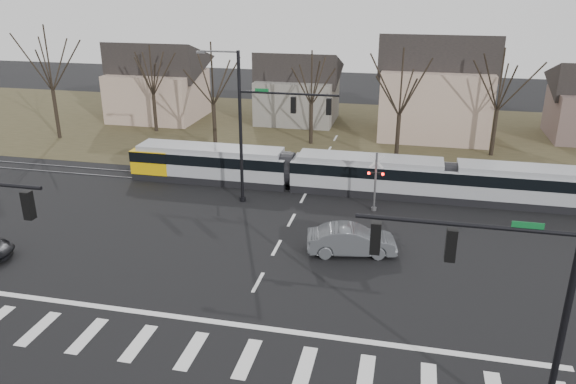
# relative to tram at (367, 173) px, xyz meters

# --- Properties ---
(ground) EXTENTS (140.00, 140.00, 0.00)m
(ground) POSITION_rel_tram_xyz_m (-4.19, -16.00, -1.46)
(ground) COLOR black
(grass_verge) EXTENTS (140.00, 28.00, 0.01)m
(grass_verge) POSITION_rel_tram_xyz_m (-4.19, 16.00, -1.45)
(grass_verge) COLOR #38331E
(grass_verge) RESTS_ON ground
(crosswalk) EXTENTS (27.00, 2.60, 0.01)m
(crosswalk) POSITION_rel_tram_xyz_m (-4.19, -20.00, -1.45)
(crosswalk) COLOR silver
(crosswalk) RESTS_ON ground
(stop_line) EXTENTS (28.00, 0.35, 0.01)m
(stop_line) POSITION_rel_tram_xyz_m (-4.19, -17.80, -1.45)
(stop_line) COLOR silver
(stop_line) RESTS_ON ground
(lane_dashes) EXTENTS (0.18, 30.00, 0.01)m
(lane_dashes) POSITION_rel_tram_xyz_m (-4.19, -0.00, -1.45)
(lane_dashes) COLOR silver
(lane_dashes) RESTS_ON ground
(rail_pair) EXTENTS (90.00, 1.52, 0.06)m
(rail_pair) POSITION_rel_tram_xyz_m (-4.19, -0.20, -1.43)
(rail_pair) COLOR #59595E
(rail_pair) RESTS_ON ground
(tram) EXTENTS (35.26, 2.62, 2.67)m
(tram) POSITION_rel_tram_xyz_m (0.00, 0.00, 0.00)
(tram) COLOR gray
(tram) RESTS_ON ground
(sedan) EXTENTS (3.61, 5.60, 1.63)m
(sedan) POSITION_rel_tram_xyz_m (0.05, -9.75, -0.64)
(sedan) COLOR #4D5055
(sedan) RESTS_ON ground
(signal_pole_near_right) EXTENTS (6.72, 0.44, 8.00)m
(signal_pole_near_right) POSITION_rel_tram_xyz_m (5.93, -22.00, 3.71)
(signal_pole_near_right) COLOR black
(signal_pole_near_right) RESTS_ON ground
(signal_pole_far) EXTENTS (9.28, 0.44, 10.20)m
(signal_pole_far) POSITION_rel_tram_xyz_m (-6.59, -3.50, 4.24)
(signal_pole_far) COLOR black
(signal_pole_far) RESTS_ON ground
(rail_crossing_signal) EXTENTS (1.08, 0.36, 4.00)m
(rail_crossing_signal) POSITION_rel_tram_xyz_m (0.81, -3.21, 0.43)
(rail_crossing_signal) COLOR #59595B
(rail_crossing_signal) RESTS_ON ground
(tree_row) EXTENTS (59.20, 7.20, 10.00)m
(tree_row) POSITION_rel_tram_xyz_m (-2.19, 10.00, 3.54)
(tree_row) COLOR black
(tree_row) RESTS_ON ground
(house_a) EXTENTS (9.72, 8.64, 8.60)m
(house_a) POSITION_rel_tram_xyz_m (-24.19, 18.00, 3.01)
(house_a) COLOR tan
(house_a) RESTS_ON ground
(house_b) EXTENTS (8.64, 7.56, 7.65)m
(house_b) POSITION_rel_tram_xyz_m (-9.19, 20.00, 2.51)
(house_b) COLOR slate
(house_b) RESTS_ON ground
(house_c) EXTENTS (10.80, 8.64, 10.10)m
(house_c) POSITION_rel_tram_xyz_m (4.81, 17.00, 3.78)
(house_c) COLOR tan
(house_c) RESTS_ON ground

